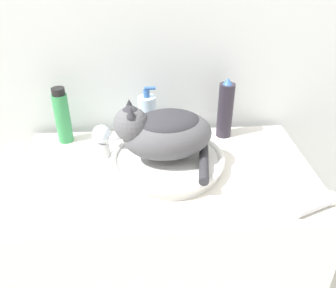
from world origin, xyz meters
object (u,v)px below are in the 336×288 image
object	(u,v)px
cream_tube	(315,204)
shampoo_bottle_tall	(62,116)
soap_pump_bottle	(147,117)
hairspray_can_black	(225,110)
faucet	(104,139)
cat	(164,132)

from	to	relation	value
cream_tube	shampoo_bottle_tall	bearing A→B (deg)	150.47
shampoo_bottle_tall	soap_pump_bottle	world-z (taller)	shampoo_bottle_tall
hairspray_can_black	cream_tube	world-z (taller)	hairspray_can_black
hairspray_can_black	soap_pump_bottle	distance (m)	0.28
soap_pump_bottle	cream_tube	size ratio (longest dim) A/B	1.44
hairspray_can_black	cream_tube	bearing A→B (deg)	-68.28
faucet	shampoo_bottle_tall	distance (m)	0.19
shampoo_bottle_tall	cream_tube	xyz separation A→B (m)	(0.73, -0.41, -0.08)
shampoo_bottle_tall	cat	bearing A→B (deg)	-29.62
faucet	cream_tube	world-z (taller)	faucet
hairspray_can_black	soap_pump_bottle	bearing A→B (deg)	-180.00
shampoo_bottle_tall	soap_pump_bottle	xyz separation A→B (m)	(0.29, -0.00, -0.01)
cat	cream_tube	distance (m)	0.47
hairspray_can_black	cat	bearing A→B (deg)	-139.94
cat	faucet	distance (m)	0.21
shampoo_bottle_tall	faucet	bearing A→B (deg)	-37.07
cat	hairspray_can_black	bearing A→B (deg)	-145.78
cat	soap_pump_bottle	size ratio (longest dim) A/B	1.53
hairspray_can_black	soap_pump_bottle	world-z (taller)	hairspray_can_black
faucet	cat	bearing A→B (deg)	-1.84
hairspray_can_black	cream_tube	size ratio (longest dim) A/B	1.61
faucet	soap_pump_bottle	distance (m)	0.18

